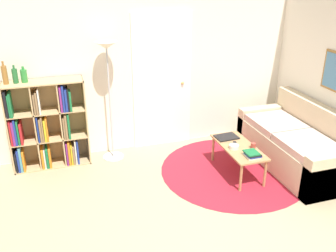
% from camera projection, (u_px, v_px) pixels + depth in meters
% --- Properties ---
extents(wall_back, '(7.38, 0.11, 2.60)m').
position_uv_depth(wall_back, '(151.00, 65.00, 5.53)').
color(wall_back, silver).
rests_on(wall_back, ground_plane).
extents(rug, '(2.02, 2.02, 0.01)m').
position_uv_depth(rug, '(233.00, 170.00, 5.26)').
color(rug, maroon).
rests_on(rug, ground_plane).
extents(bookshelf, '(1.05, 0.34, 1.25)m').
position_uv_depth(bookshelf, '(46.00, 127.00, 5.19)').
color(bookshelf, tan).
rests_on(bookshelf, ground_plane).
extents(floor_lamp, '(0.31, 0.31, 1.73)m').
position_uv_depth(floor_lamp, '(108.00, 66.00, 5.07)').
color(floor_lamp, '#B7B7BC').
rests_on(floor_lamp, ground_plane).
extents(couch, '(0.85, 1.82, 0.87)m').
position_uv_depth(couch, '(298.00, 145.00, 5.31)').
color(couch, '#CCB793').
rests_on(couch, ground_plane).
extents(coffee_table, '(0.43, 0.94, 0.41)m').
position_uv_depth(coffee_table, '(238.00, 149.00, 5.07)').
color(coffee_table, '#AD7F51').
rests_on(coffee_table, ground_plane).
extents(laptop, '(0.32, 0.24, 0.02)m').
position_uv_depth(laptop, '(227.00, 137.00, 5.29)').
color(laptop, black).
rests_on(laptop, coffee_table).
extents(bowl, '(0.13, 0.13, 0.05)m').
position_uv_depth(bowl, '(234.00, 147.00, 4.98)').
color(bowl, silver).
rests_on(bowl, coffee_table).
extents(book_stack_on_table, '(0.18, 0.19, 0.07)m').
position_uv_depth(book_stack_on_table, '(252.00, 154.00, 4.76)').
color(book_stack_on_table, silver).
rests_on(book_stack_on_table, coffee_table).
extents(cup, '(0.07, 0.07, 0.07)m').
position_uv_depth(cup, '(253.00, 146.00, 4.98)').
color(cup, '#A33D33').
rests_on(cup, coffee_table).
extents(remote, '(0.09, 0.15, 0.02)m').
position_uv_depth(remote, '(235.00, 144.00, 5.09)').
color(remote, black).
rests_on(remote, coffee_table).
extents(bottle_left, '(0.07, 0.07, 0.30)m').
position_uv_depth(bottle_left, '(5.00, 75.00, 4.77)').
color(bottle_left, olive).
rests_on(bottle_left, bookshelf).
extents(bottle_middle, '(0.07, 0.07, 0.24)m').
position_uv_depth(bottle_middle, '(15.00, 76.00, 4.82)').
color(bottle_middle, '#236633').
rests_on(bottle_middle, bookshelf).
extents(bottle_right, '(0.08, 0.08, 0.21)m').
position_uv_depth(bottle_right, '(24.00, 76.00, 4.86)').
color(bottle_right, '#2D8438').
rests_on(bottle_right, bookshelf).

